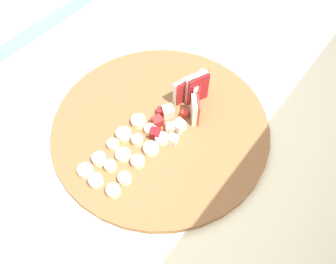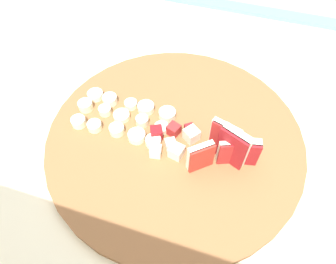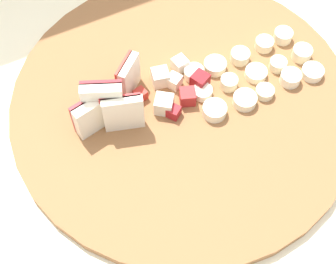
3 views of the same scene
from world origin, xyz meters
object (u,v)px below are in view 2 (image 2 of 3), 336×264
(cutting_board, at_px, (177,139))
(apple_wedge_fan, at_px, (232,149))
(apple_dice_pile, at_px, (178,140))
(banana_slice_rows, at_px, (126,117))

(cutting_board, distance_m, apple_wedge_fan, 0.10)
(apple_dice_pile, bearing_deg, banana_slice_rows, -11.97)
(apple_dice_pile, relative_size, banana_slice_rows, 0.56)
(apple_dice_pile, height_order, banana_slice_rows, apple_dice_pile)
(apple_wedge_fan, relative_size, apple_dice_pile, 1.07)
(cutting_board, bearing_deg, banana_slice_rows, -4.08)
(apple_wedge_fan, height_order, banana_slice_rows, apple_wedge_fan)
(apple_dice_pile, bearing_deg, cutting_board, -69.89)
(apple_dice_pile, bearing_deg, apple_wedge_fan, 178.40)
(apple_wedge_fan, bearing_deg, apple_dice_pile, -1.60)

